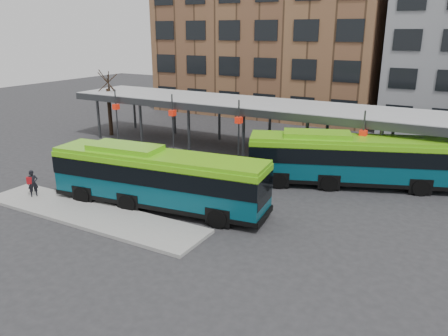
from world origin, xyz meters
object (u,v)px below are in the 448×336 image
bus_rear (348,158)px  pedestrian (33,183)px  bus_front (157,177)px  tree (110,110)px

bus_rear → pedestrian: bearing=-164.4°
bus_rear → pedestrian: 19.47m
bus_front → bus_rear: bearing=39.8°
tree → bus_front: tree is taller
bus_front → pedestrian: bearing=-166.7°
bus_front → bus_rear: 12.25m
tree → bus_rear: bearing=-7.9°
tree → bus_front: size_ratio=0.44×
bus_front → bus_rear: bus_rear is taller
bus_front → bus_rear: (8.39, 8.92, 0.02)m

